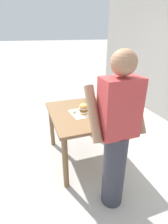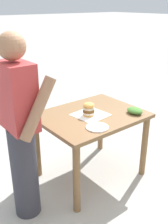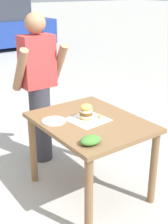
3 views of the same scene
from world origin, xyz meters
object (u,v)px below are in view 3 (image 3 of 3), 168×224
object	(u,v)px
pickle_spear	(100,117)
diner_across_table	(39,88)
sandwich	(86,111)
side_plate_with_forks	(54,121)
side_salad	(91,140)
patio_table	(90,133)

from	to	relation	value
pickle_spear	diner_across_table	distance (m)	0.89
sandwich	diner_across_table	distance (m)	0.81
side_plate_with_forks	side_salad	distance (m)	0.55
patio_table	side_salad	size ratio (longest dim) A/B	6.04
pickle_spear	diner_across_table	bearing A→B (deg)	101.49
side_plate_with_forks	side_salad	bearing A→B (deg)	-88.68
pickle_spear	side_plate_with_forks	xyz separation A→B (m)	(-0.39, 0.18, -0.01)
patio_table	side_plate_with_forks	bearing A→B (deg)	149.70
side_salad	diner_across_table	world-z (taller)	diner_across_table
side_salad	patio_table	bearing A→B (deg)	53.73
side_plate_with_forks	pickle_spear	bearing A→B (deg)	-25.15
pickle_spear	diner_across_table	world-z (taller)	diner_across_table
patio_table	sandwich	size ratio (longest dim) A/B	6.02
pickle_spear	side_salad	distance (m)	0.53
side_salad	diner_across_table	xyz separation A→B (m)	(0.20, 1.23, 0.08)
diner_across_table	side_salad	bearing A→B (deg)	-99.29
patio_table	diner_across_table	world-z (taller)	diner_across_table
side_plate_with_forks	side_salad	xyz separation A→B (m)	(0.01, -0.55, 0.03)
sandwich	diner_across_table	world-z (taller)	diner_across_table
sandwich	side_plate_with_forks	distance (m)	0.31
pickle_spear	side_plate_with_forks	bearing A→B (deg)	154.85
side_salad	side_plate_with_forks	bearing A→B (deg)	91.32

